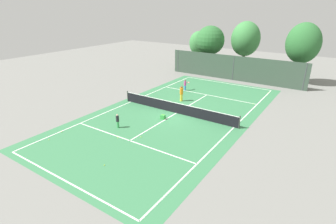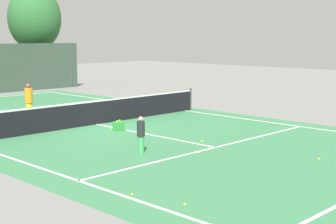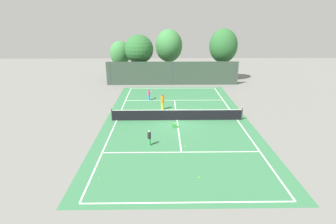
# 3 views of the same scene
# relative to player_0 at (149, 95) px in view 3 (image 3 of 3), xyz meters

# --- Properties ---
(ground_plane) EXTENTS (80.00, 80.00, 0.00)m
(ground_plane) POSITION_rel_player_0_xyz_m (2.87, -6.50, -0.66)
(ground_plane) COLOR slate
(court_surface) EXTENTS (13.00, 25.00, 0.01)m
(court_surface) POSITION_rel_player_0_xyz_m (2.87, -6.50, -0.66)
(court_surface) COLOR #387A4C
(court_surface) RESTS_ON ground_plane
(tennis_net) EXTENTS (11.90, 0.10, 1.10)m
(tennis_net) POSITION_rel_player_0_xyz_m (2.87, -6.50, -0.15)
(tennis_net) COLOR #333833
(tennis_net) RESTS_ON ground_plane
(perimeter_fence) EXTENTS (18.00, 0.12, 3.20)m
(perimeter_fence) POSITION_rel_player_0_xyz_m (2.87, 7.50, 0.94)
(perimeter_fence) COLOR #384C3D
(perimeter_fence) RESTS_ON ground_plane
(tree_0) EXTENTS (4.06, 4.06, 6.60)m
(tree_0) POSITION_rel_player_0_xyz_m (-1.79, 9.98, 3.89)
(tree_0) COLOR brown
(tree_0) RESTS_ON ground_plane
(tree_1) EXTENTS (3.04, 2.71, 5.54)m
(tree_1) POSITION_rel_player_0_xyz_m (-4.85, 12.41, 3.04)
(tree_1) COLOR brown
(tree_1) RESTS_ON ground_plane
(tree_2) EXTENTS (4.01, 3.54, 7.39)m
(tree_2) POSITION_rel_player_0_xyz_m (10.21, 10.30, 4.30)
(tree_2) COLOR brown
(tree_2) RESTS_ON ground_plane
(tree_3) EXTENTS (4.01, 4.34, 7.21)m
(tree_3) POSITION_rel_player_0_xyz_m (2.48, 12.56, 4.12)
(tree_3) COLOR brown
(tree_3) RESTS_ON ground_plane
(player_0) EXTENTS (0.49, 0.85, 1.27)m
(player_0) POSITION_rel_player_0_xyz_m (0.00, 0.00, 0.00)
(player_0) COLOR #388CD8
(player_0) RESTS_ON ground_plane
(player_1) EXTENTS (0.34, 0.34, 1.61)m
(player_1) POSITION_rel_player_0_xyz_m (1.54, -3.41, 0.16)
(player_1) COLOR yellow
(player_1) RESTS_ON ground_plane
(player_2) EXTENTS (0.25, 0.25, 1.18)m
(player_2) POSITION_rel_player_0_xyz_m (0.59, -11.75, -0.06)
(player_2) COLOR #3FA559
(player_2) RESTS_ON ground_plane
(ball_crate) EXTENTS (0.39, 0.30, 0.43)m
(ball_crate) POSITION_rel_player_0_xyz_m (2.60, -8.28, -0.48)
(ball_crate) COLOR green
(ball_crate) RESTS_ON ground_plane
(tennis_ball_0) EXTENTS (0.07, 0.07, 0.07)m
(tennis_ball_0) POSITION_rel_player_0_xyz_m (-2.13, -16.12, -0.63)
(tennis_ball_0) COLOR #CCE533
(tennis_ball_0) RESTS_ON ground_plane
(tennis_ball_1) EXTENTS (0.07, 0.07, 0.07)m
(tennis_ball_1) POSITION_rel_player_0_xyz_m (3.71, -16.21, -0.63)
(tennis_ball_1) COLOR #CCE533
(tennis_ball_1) RESTS_ON ground_plane
(tennis_ball_2) EXTENTS (0.07, 0.07, 0.07)m
(tennis_ball_2) POSITION_rel_player_0_xyz_m (-2.48, -14.79, -0.63)
(tennis_ball_2) COLOR #CCE533
(tennis_ball_2) RESTS_ON ground_plane
(tennis_ball_3) EXTENTS (0.07, 0.07, 0.07)m
(tennis_ball_3) POSITION_rel_player_0_xyz_m (7.65, -6.16, -0.63)
(tennis_ball_3) COLOR #CCE533
(tennis_ball_3) RESTS_ON ground_plane
(tennis_ball_4) EXTENTS (0.07, 0.07, 0.07)m
(tennis_ball_4) POSITION_rel_player_0_xyz_m (8.33, 4.37, -0.63)
(tennis_ball_4) COLOR #CCE533
(tennis_ball_4) RESTS_ON ground_plane
(tennis_ball_5) EXTENTS (0.07, 0.07, 0.07)m
(tennis_ball_5) POSITION_rel_player_0_xyz_m (3.21, -12.03, -0.63)
(tennis_ball_5) COLOR #CCE533
(tennis_ball_5) RESTS_ON ground_plane
(tennis_ball_6) EXTENTS (0.07, 0.07, 0.07)m
(tennis_ball_6) POSITION_rel_player_0_xyz_m (2.54, -7.89, -0.63)
(tennis_ball_6) COLOR #CCE533
(tennis_ball_6) RESTS_ON ground_plane
(tennis_ball_7) EXTENTS (0.07, 0.07, 0.07)m
(tennis_ball_7) POSITION_rel_player_0_xyz_m (8.04, -0.27, -0.63)
(tennis_ball_7) COLOR #CCE533
(tennis_ball_7) RESTS_ON ground_plane
(tennis_ball_8) EXTENTS (0.07, 0.07, 0.07)m
(tennis_ball_8) POSITION_rel_player_0_xyz_m (1.84, -13.08, -0.63)
(tennis_ball_8) COLOR #CCE533
(tennis_ball_8) RESTS_ON ground_plane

